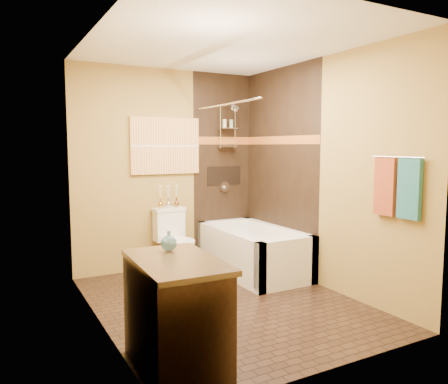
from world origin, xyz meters
TOP-DOWN VIEW (x-y plane):
  - floor at (0.00, 0.00)m, footprint 3.00×3.00m
  - wall_left at (-1.20, 0.00)m, footprint 0.02×3.00m
  - wall_right at (1.20, 0.00)m, footprint 0.02×3.00m
  - wall_back at (0.00, 1.50)m, footprint 2.40×0.02m
  - wall_front at (0.00, -1.50)m, footprint 2.40×0.02m
  - ceiling at (0.00, 0.00)m, footprint 3.00×3.00m
  - alcove_tile_back at (0.78, 1.49)m, footprint 0.85×0.01m
  - alcove_tile_right at (1.19, 0.75)m, footprint 0.01×1.50m
  - mosaic_band_back at (0.78, 1.48)m, footprint 0.85×0.01m
  - mosaic_band_right at (1.18, 0.75)m, footprint 0.01×1.50m
  - alcove_niche at (0.80, 1.48)m, footprint 0.50×0.01m
  - shower_fixtures at (0.80, 1.38)m, footprint 0.24×0.33m
  - curtain_rod at (0.40, 0.75)m, footprint 0.03×1.55m
  - towel_bar at (1.15, -1.05)m, footprint 0.02×0.55m
  - towel_teal at (1.16, -1.18)m, footprint 0.05×0.22m
  - towel_rust at (1.16, -0.92)m, footprint 0.05×0.22m
  - sunset_painting at (-0.04, 1.48)m, footprint 0.90×0.04m
  - vanity_mirror at (-1.19, -0.99)m, footprint 0.01×1.00m
  - bathtub at (0.80, 0.75)m, footprint 0.80×1.50m
  - toilet at (-0.04, 1.21)m, footprint 0.41×0.59m
  - vanity at (-0.92, -0.99)m, footprint 0.58×0.91m
  - teal_bottle at (-0.87, -0.75)m, footprint 0.13×0.13m
  - bud_vases at (-0.04, 1.39)m, footprint 0.27×0.06m

SIDE VIEW (x-z plane):
  - floor at x=0.00m, z-range 0.00..0.00m
  - bathtub at x=0.80m, z-range -0.05..0.50m
  - vanity at x=-0.92m, z-range 0.00..0.79m
  - toilet at x=-0.04m, z-range 0.00..0.79m
  - teal_bottle at x=-0.87m, z-range 0.77..0.95m
  - bud_vases at x=-0.04m, z-range 0.79..1.06m
  - alcove_niche at x=0.80m, z-range 1.02..1.27m
  - towel_teal at x=1.16m, z-range 0.92..1.44m
  - towel_rust at x=1.16m, z-range 0.92..1.44m
  - wall_left at x=-1.20m, z-range 0.00..2.50m
  - wall_right at x=1.20m, z-range 0.00..2.50m
  - wall_back at x=0.00m, z-range 0.00..2.50m
  - wall_front at x=0.00m, z-range 0.00..2.50m
  - alcove_tile_back at x=0.78m, z-range 0.00..2.50m
  - alcove_tile_right at x=1.19m, z-range 0.00..2.50m
  - towel_bar at x=1.15m, z-range 1.44..1.46m
  - vanity_mirror at x=-1.19m, z-range 1.05..1.95m
  - sunset_painting at x=-0.04m, z-range 1.20..1.90m
  - mosaic_band_back at x=0.78m, z-range 1.57..1.67m
  - mosaic_band_right at x=1.18m, z-range 1.57..1.67m
  - shower_fixtures at x=0.80m, z-range 1.08..2.25m
  - curtain_rod at x=0.40m, z-range 2.01..2.03m
  - ceiling at x=0.00m, z-range 2.50..2.50m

